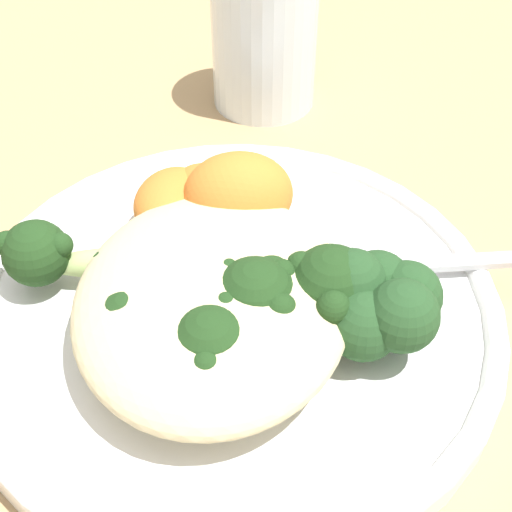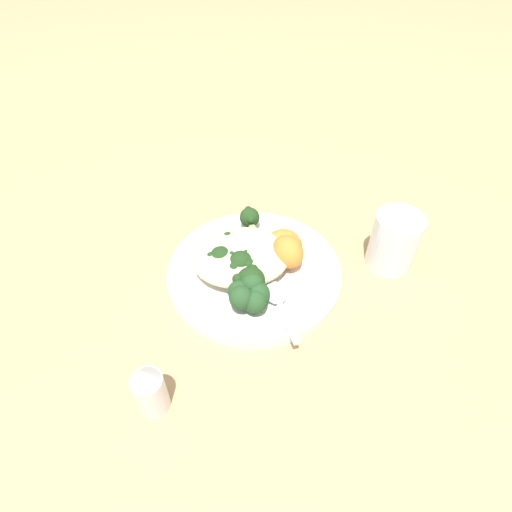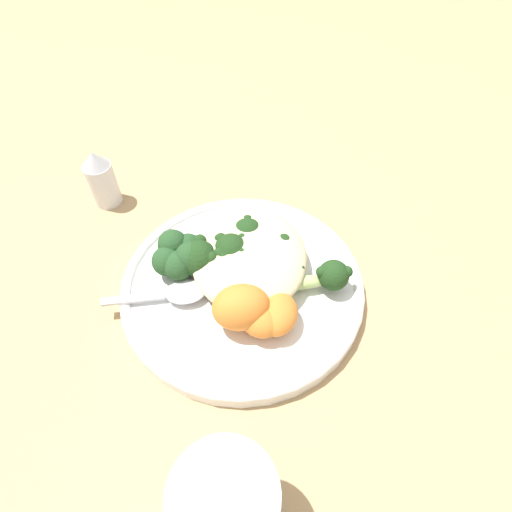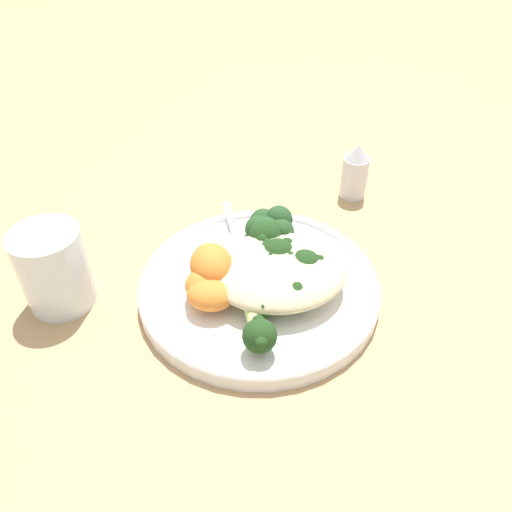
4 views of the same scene
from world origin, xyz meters
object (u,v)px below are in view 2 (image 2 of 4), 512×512
(broccoli_stalk_1, at_px, (250,242))
(broccoli_stalk_2, at_px, (235,245))
(kale_tuft, at_px, (248,294))
(spoon, at_px, (277,297))
(broccoli_stalk_5, at_px, (243,263))
(quinoa_mound, at_px, (241,256))
(sweet_potato_chunk_1, at_px, (290,247))
(salt_shaker, at_px, (149,389))
(sweet_potato_chunk_2, at_px, (287,250))
(plate, at_px, (254,271))
(sweet_potato_chunk_0, at_px, (284,240))
(broccoli_stalk_4, at_px, (229,258))
(water_glass, at_px, (394,241))
(broccoli_stalk_0, at_px, (253,227))
(broccoli_stalk_3, at_px, (239,251))
(broccoli_stalk_6, at_px, (249,266))
(broccoli_stalk_7, at_px, (251,278))

(broccoli_stalk_1, bearing_deg, broccoli_stalk_2, 75.30)
(kale_tuft, relative_size, spoon, 0.53)
(broccoli_stalk_2, distance_m, broccoli_stalk_5, 0.05)
(quinoa_mound, height_order, sweet_potato_chunk_1, quinoa_mound)
(broccoli_stalk_2, bearing_deg, quinoa_mound, 136.65)
(spoon, distance_m, salt_shaker, 0.22)
(broccoli_stalk_5, height_order, sweet_potato_chunk_2, sweet_potato_chunk_2)
(quinoa_mound, distance_m, kale_tuft, 0.08)
(sweet_potato_chunk_2, bearing_deg, plate, -175.39)
(broccoli_stalk_1, bearing_deg, sweet_potato_chunk_2, -151.46)
(sweet_potato_chunk_1, xyz_separation_m, kale_tuft, (-0.08, -0.09, 0.00))
(broccoli_stalk_2, bearing_deg, salt_shaker, 96.37)
(sweet_potato_chunk_2, height_order, spoon, sweet_potato_chunk_2)
(quinoa_mound, distance_m, sweet_potato_chunk_0, 0.08)
(sweet_potato_chunk_1, distance_m, salt_shaker, 0.30)
(sweet_potato_chunk_0, xyz_separation_m, sweet_potato_chunk_1, (0.01, -0.02, 0.00))
(broccoli_stalk_4, xyz_separation_m, water_glass, (0.26, -0.01, 0.01))
(broccoli_stalk_0, distance_m, sweet_potato_chunk_1, 0.08)
(broccoli_stalk_3, height_order, water_glass, water_glass)
(quinoa_mound, height_order, broccoli_stalk_3, quinoa_mound)
(broccoli_stalk_4, height_order, kale_tuft, kale_tuft)
(broccoli_stalk_6, distance_m, sweet_potato_chunk_2, 0.07)
(spoon, height_order, salt_shaker, salt_shaker)
(broccoli_stalk_5, xyz_separation_m, sweet_potato_chunk_1, (0.08, 0.03, -0.00))
(broccoli_stalk_3, height_order, broccoli_stalk_7, broccoli_stalk_7)
(broccoli_stalk_6, bearing_deg, broccoli_stalk_0, -141.44)
(broccoli_stalk_2, relative_size, broccoli_stalk_5, 1.00)
(broccoli_stalk_6, bearing_deg, water_glass, 143.02)
(broccoli_stalk_6, bearing_deg, broccoli_stalk_2, -112.27)
(broccoli_stalk_6, relative_size, kale_tuft, 1.16)
(broccoli_stalk_6, bearing_deg, broccoli_stalk_4, -74.27)
(plate, xyz_separation_m, broccoli_stalk_5, (-0.02, -0.01, 0.03))
(broccoli_stalk_4, height_order, broccoli_stalk_7, broccoli_stalk_7)
(water_glass, bearing_deg, broccoli_stalk_2, 169.50)
(sweet_potato_chunk_1, relative_size, salt_shaker, 0.56)
(broccoli_stalk_1, xyz_separation_m, broccoli_stalk_5, (-0.02, -0.05, 0.01))
(quinoa_mound, xyz_separation_m, broccoli_stalk_4, (-0.02, -0.00, -0.00))
(broccoli_stalk_0, relative_size, spoon, 1.11)
(sweet_potato_chunk_1, distance_m, water_glass, 0.17)
(broccoli_stalk_2, height_order, salt_shaker, salt_shaker)
(broccoli_stalk_7, bearing_deg, water_glass, 128.69)
(broccoli_stalk_1, distance_m, salt_shaker, 0.28)
(broccoli_stalk_3, height_order, sweet_potato_chunk_2, sweet_potato_chunk_2)
(kale_tuft, bearing_deg, broccoli_stalk_0, 78.12)
(sweet_potato_chunk_2, xyz_separation_m, spoon, (-0.03, -0.08, -0.02))
(broccoli_stalk_2, relative_size, water_glass, 0.85)
(broccoli_stalk_4, bearing_deg, salt_shaker, 57.82)
(broccoli_stalk_2, relative_size, broccoli_stalk_4, 0.69)
(sweet_potato_chunk_2, bearing_deg, broccoli_stalk_3, 163.67)
(plate, bearing_deg, broccoli_stalk_3, 128.04)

